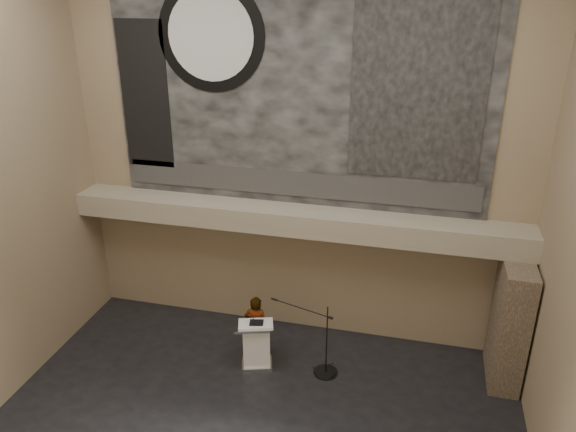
# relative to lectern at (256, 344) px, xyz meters

# --- Properties ---
(wall_back) EXTENTS (10.00, 0.02, 8.50)m
(wall_back) POSITION_rel_lectern_xyz_m (0.46, 1.75, 3.70)
(wall_back) COLOR #857454
(wall_back) RESTS_ON floor
(wall_front) EXTENTS (10.00, 0.02, 8.50)m
(wall_front) POSITION_rel_lectern_xyz_m (0.46, -6.25, 3.70)
(wall_front) COLOR #857454
(wall_front) RESTS_ON floor
(soffit) EXTENTS (10.00, 0.80, 0.50)m
(soffit) POSITION_rel_lectern_xyz_m (0.46, 1.35, 2.40)
(soffit) COLOR gray
(soffit) RESTS_ON wall_back
(sprinkler_left) EXTENTS (0.04, 0.04, 0.06)m
(sprinkler_left) POSITION_rel_lectern_xyz_m (-1.14, 1.30, 2.12)
(sprinkler_left) COLOR #B2893D
(sprinkler_left) RESTS_ON soffit
(sprinkler_right) EXTENTS (0.04, 0.04, 0.06)m
(sprinkler_right) POSITION_rel_lectern_xyz_m (2.36, 1.30, 2.12)
(sprinkler_right) COLOR #B2893D
(sprinkler_right) RESTS_ON soffit
(banner) EXTENTS (8.00, 0.05, 5.00)m
(banner) POSITION_rel_lectern_xyz_m (0.46, 1.72, 5.15)
(banner) COLOR black
(banner) RESTS_ON wall_back
(banner_text_strip) EXTENTS (7.76, 0.02, 0.55)m
(banner_text_strip) POSITION_rel_lectern_xyz_m (0.46, 1.68, 3.10)
(banner_text_strip) COLOR #2C2C2C
(banner_text_strip) RESTS_ON banner
(banner_clock_rim) EXTENTS (2.30, 0.02, 2.30)m
(banner_clock_rim) POSITION_rel_lectern_xyz_m (-1.34, 1.68, 6.15)
(banner_clock_rim) COLOR black
(banner_clock_rim) RESTS_ON banner
(banner_clock_face) EXTENTS (1.84, 0.02, 1.84)m
(banner_clock_face) POSITION_rel_lectern_xyz_m (-1.34, 1.66, 6.15)
(banner_clock_face) COLOR silver
(banner_clock_face) RESTS_ON banner
(banner_building_print) EXTENTS (2.60, 0.02, 3.60)m
(banner_building_print) POSITION_rel_lectern_xyz_m (2.86, 1.68, 5.25)
(banner_building_print) COLOR black
(banner_building_print) RESTS_ON banner
(banner_brick_print) EXTENTS (1.10, 0.02, 3.20)m
(banner_brick_print) POSITION_rel_lectern_xyz_m (-2.94, 1.68, 4.85)
(banner_brick_print) COLOR black
(banner_brick_print) RESTS_ON banner
(stone_pier) EXTENTS (0.60, 1.40, 2.70)m
(stone_pier) POSITION_rel_lectern_xyz_m (5.11, 0.90, 0.80)
(stone_pier) COLOR #44372A
(stone_pier) RESTS_ON floor
(lectern) EXTENTS (0.85, 0.71, 1.14)m
(lectern) POSITION_rel_lectern_xyz_m (0.00, 0.00, 0.00)
(lectern) COLOR silver
(lectern) RESTS_ON floor
(binder) EXTENTS (0.33, 0.29, 0.04)m
(binder) POSITION_rel_lectern_xyz_m (0.02, -0.03, 0.56)
(binder) COLOR black
(binder) RESTS_ON lectern
(papers) EXTENTS (0.27, 0.34, 0.00)m
(papers) POSITION_rel_lectern_xyz_m (-0.12, -0.03, 0.55)
(papers) COLOR silver
(papers) RESTS_ON lectern
(speaker_person) EXTENTS (0.54, 0.36, 1.47)m
(speaker_person) POSITION_rel_lectern_xyz_m (-0.12, 0.39, 0.18)
(speaker_person) COLOR silver
(speaker_person) RESTS_ON floor
(mic_stand) EXTENTS (1.56, 0.67, 1.65)m
(mic_stand) POSITION_rel_lectern_xyz_m (1.45, 0.13, -0.30)
(mic_stand) COLOR black
(mic_stand) RESTS_ON floor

